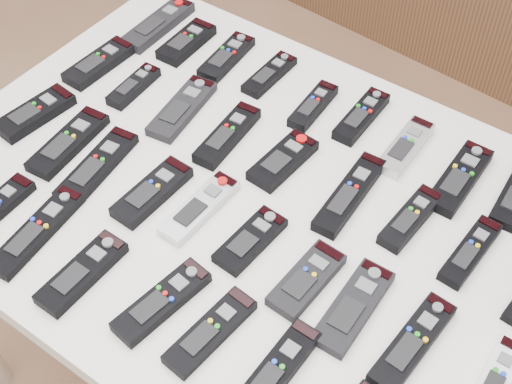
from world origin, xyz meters
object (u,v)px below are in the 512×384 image
Objects in this scene: remote_12 at (182,108)px; remote_15 at (350,194)px; remote_19 at (35,113)px; remote_34 at (210,332)px; remote_22 at (152,192)px; remote_2 at (227,57)px; remote_0 at (158,24)px; remote_31 at (37,231)px; remote_16 at (410,219)px; remote_35 at (274,373)px; remote_5 at (361,116)px; remote_4 at (313,106)px; remote_14 at (283,160)px; remote_21 at (97,166)px; remote_13 at (227,135)px; remote_23 at (200,208)px; remote_33 at (162,301)px; remote_7 at (460,178)px; remote_27 at (413,343)px; remote_10 at (99,63)px; remote_6 at (405,147)px; remote_3 at (269,75)px; remote_20 at (68,142)px; remote_32 at (82,273)px; remote_11 at (134,86)px; remote_25 at (307,280)px; remote_24 at (250,240)px; remote_17 at (470,252)px; remote_1 at (187,42)px; table at (256,218)px; remote_28 at (495,380)px.

remote_15 is at bearing -8.17° from remote_12.
remote_34 is (0.61, -0.19, -0.00)m from remote_19.
remote_2 is at bearing 109.66° from remote_22.
remote_0 is 0.98× the size of remote_31.
remote_35 is (-0.03, -0.39, -0.00)m from remote_16.
remote_15 is (0.09, -0.20, 0.00)m from remote_5.
remote_34 is at bearing -77.49° from remote_4.
remote_21 is at bearing -138.37° from remote_14.
remote_13 is 0.19m from remote_23.
remote_13 is 1.17× the size of remote_14.
remote_33 is at bearing -83.58° from remote_14.
remote_2 is at bearing 176.21° from remote_7.
remote_2 and remote_27 have the same top height.
remote_10 is 0.95× the size of remote_13.
remote_6 is 0.81× the size of remote_21.
remote_35 is (0.37, -0.37, -0.00)m from remote_13.
remote_3 is 0.23m from remote_5.
remote_22 reaches higher than remote_14.
remote_14 reaches higher than remote_2.
remote_22 is at bearing -131.65° from remote_6.
remote_20 is 0.43m from remote_33.
remote_2 is 1.04× the size of remote_16.
remote_35 is (0.39, -0.17, -0.00)m from remote_22.
remote_19 reaches higher than remote_20.
remote_3 is 0.47m from remote_16.
remote_23 is 0.24m from remote_32.
remote_11 is (0.11, -0.01, -0.00)m from remote_10.
remote_10 is 0.97× the size of remote_23.
remote_12 is at bearing -0.34° from remote_11.
remote_3 is 0.60m from remote_31.
remote_25 is at bearing -107.45° from remote_7.
remote_24 is at bearing 111.91° from remote_34.
remote_23 is at bearing -1.82° from remote_20.
remote_14 is 0.96× the size of remote_17.
remote_10 is at bearing -124.40° from remote_1.
remote_17 is (0.77, 0.02, -0.00)m from remote_11.
remote_32 is (-0.14, -0.31, 0.07)m from table.
remote_23 reaches higher than table.
remote_34 is (0.40, -0.57, 0.00)m from remote_2.
remote_27 is (0.76, 0.00, -0.00)m from remote_20.
remote_33 is at bearing -173.06° from remote_34.
remote_25 reaches higher than remote_21.
remote_17 is (0.33, -0.19, -0.00)m from remote_5.
remote_15 is (0.53, 0.01, 0.00)m from remote_11.
remote_10 is 0.72m from remote_25.
remote_14 is 0.89× the size of remote_34.
remote_11 is (-0.68, -0.16, -0.00)m from remote_7.
remote_2 is 1.07× the size of remote_28.
remote_12 is (0.03, -0.19, 0.00)m from remote_2.
remote_33 is at bearing -35.46° from remote_21.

